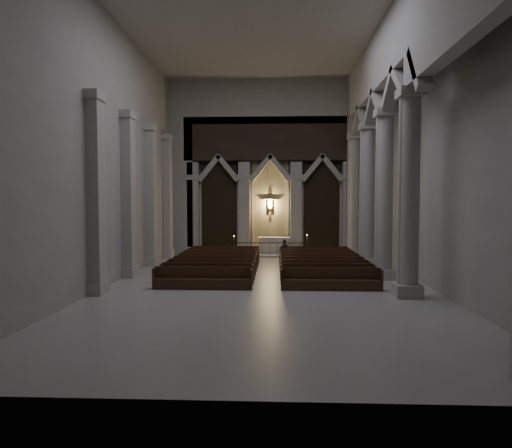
# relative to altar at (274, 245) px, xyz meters

# --- Properties ---
(room) EXTENTS (24.00, 24.10, 12.00)m
(room) POSITION_rel_altar_xyz_m (-0.29, -10.77, 6.91)
(room) COLOR #9F9C97
(room) RESTS_ON ground
(sanctuary_wall) EXTENTS (14.00, 0.77, 12.00)m
(sanctuary_wall) POSITION_rel_altar_xyz_m (-0.29, 0.76, 5.92)
(sanctuary_wall) COLOR #ABA79F
(sanctuary_wall) RESTS_ON ground
(right_arcade) EXTENTS (1.00, 24.00, 12.00)m
(right_arcade) POSITION_rel_altar_xyz_m (5.21, -9.45, 7.14)
(right_arcade) COLOR #ABA79F
(right_arcade) RESTS_ON ground
(left_pilasters) EXTENTS (0.60, 13.00, 8.03)m
(left_pilasters) POSITION_rel_altar_xyz_m (-7.04, -7.27, 3.22)
(left_pilasters) COLOR #ABA79F
(left_pilasters) RESTS_ON ground
(sanctuary_step) EXTENTS (8.50, 2.60, 0.15)m
(sanctuary_step) POSITION_rel_altar_xyz_m (-0.29, -0.17, -0.62)
(sanctuary_step) COLOR #ABA79F
(sanctuary_step) RESTS_ON ground
(altar) EXTENTS (2.12, 0.85, 1.07)m
(altar) POSITION_rel_altar_xyz_m (0.00, 0.00, 0.00)
(altar) COLOR beige
(altar) RESTS_ON sanctuary_step
(altar_rail) EXTENTS (5.06, 0.09, 0.99)m
(altar_rail) POSITION_rel_altar_xyz_m (-0.29, -1.13, -0.03)
(altar_rail) COLOR black
(altar_rail) RESTS_ON ground
(candle_stand_left) EXTENTS (0.25, 0.25, 1.45)m
(candle_stand_left) POSITION_rel_altar_xyz_m (-2.60, -1.62, -0.30)
(candle_stand_left) COLOR #A66E33
(candle_stand_left) RESTS_ON ground
(candle_stand_right) EXTENTS (0.26, 0.26, 1.54)m
(candle_stand_right) POSITION_rel_altar_xyz_m (2.14, -1.46, -0.27)
(candle_stand_right) COLOR #A66E33
(candle_stand_right) RESTS_ON ground
(pews) EXTENTS (9.60, 9.20, 0.94)m
(pews) POSITION_rel_altar_xyz_m (-0.29, -7.74, -0.39)
(pews) COLOR black
(pews) RESTS_ON ground
(worshipper) EXTENTS (0.51, 0.36, 1.34)m
(worshipper) POSITION_rel_altar_xyz_m (0.66, -3.21, -0.02)
(worshipper) COLOR black
(worshipper) RESTS_ON ground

